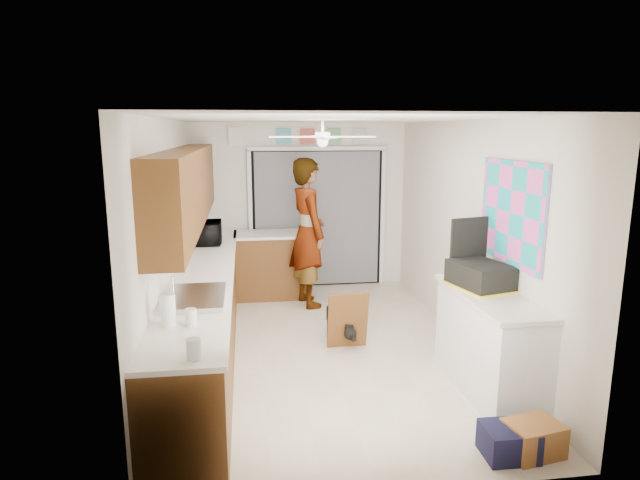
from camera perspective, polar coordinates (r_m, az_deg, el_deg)
name	(u,v)px	position (r m, az deg, el deg)	size (l,w,h in m)	color
floor	(325,347)	(6.11, 0.53, -11.38)	(5.00, 5.00, 0.00)	beige
ceiling	(325,119)	(5.62, 0.58, 12.76)	(5.00, 5.00, 0.00)	white
wall_back	(301,206)	(8.18, -2.05, 3.64)	(3.20, 3.20, 0.00)	silver
wall_front	(385,318)	(3.37, 6.94, -8.24)	(3.20, 3.20, 0.00)	silver
wall_left	(172,243)	(5.73, -15.48, -0.27)	(5.00, 5.00, 0.00)	silver
wall_right	(467,234)	(6.18, 15.40, 0.58)	(5.00, 5.00, 0.00)	silver
left_base_cabinets	(205,315)	(5.91, -12.15, -7.80)	(0.60, 4.80, 0.90)	brown
left_countertop	(204,272)	(5.77, -12.25, -3.40)	(0.62, 4.80, 0.04)	white
upper_cabinets	(187,187)	(5.82, -13.96, 5.48)	(0.32, 4.00, 0.80)	brown
sink_basin	(196,298)	(4.80, -13.10, -6.07)	(0.50, 0.76, 0.06)	silver
faucet	(173,289)	(4.80, -15.42, -5.03)	(0.03, 0.03, 0.22)	silver
peninsula_base	(271,266)	(7.81, -5.28, -2.78)	(1.00, 0.60, 0.90)	brown
peninsula_top	(270,234)	(7.71, -5.34, 0.61)	(1.04, 0.64, 0.04)	white
back_opening_recess	(317,219)	(8.21, -0.28, 2.26)	(2.00, 0.06, 2.10)	black
curtain_panel	(318,219)	(8.18, -0.24, 2.22)	(1.90, 0.03, 2.05)	gray
door_trim_left	(251,221)	(8.11, -7.42, 2.04)	(0.06, 0.04, 2.10)	white
door_trim_right	(382,218)	(8.38, 6.68, 2.37)	(0.06, 0.04, 2.10)	white
door_trim_head	(318,148)	(8.08, -0.26, 9.74)	(2.10, 0.04, 0.06)	white
header_frame_1	(284,136)	(8.05, -3.89, 10.98)	(0.22, 0.02, 0.22)	#48B0C2
header_frame_2	(307,136)	(8.09, -1.36, 11.01)	(0.22, 0.02, 0.22)	#C04C48
header_frame_3	(334,136)	(8.14, 1.48, 11.01)	(0.22, 0.02, 0.22)	#6AB97D
header_frame_4	(360,136)	(8.22, 4.29, 10.99)	(0.22, 0.02, 0.22)	beige
route66_sign	(236,136)	(8.03, -8.96, 10.87)	(0.22, 0.02, 0.26)	silver
right_counter_base	(489,345)	(5.25, 17.59, -10.63)	(0.50, 1.40, 0.90)	white
right_counter_top	(491,296)	(5.09, 17.81, -5.73)	(0.54, 1.44, 0.04)	white
abstract_painting	(511,212)	(5.21, 19.74, 2.79)	(0.03, 1.15, 0.95)	#F158BD
ceiling_fan	(323,137)	(5.82, 0.28, 10.95)	(1.14, 1.14, 0.24)	white
microwave	(208,233)	(7.09, -11.89, 0.77)	(0.52, 0.35, 0.29)	black
jar_a	(194,349)	(3.61, -13.32, -11.26)	(0.10, 0.10, 0.14)	silver
jar_b	(191,317)	(4.18, -13.60, -8.04)	(0.09, 0.09, 0.13)	silver
paper_towel_roll	(168,310)	(4.21, -15.93, -7.19)	(0.12, 0.12, 0.25)	white
suitcase	(480,275)	(5.23, 16.70, -3.63)	(0.41, 0.55, 0.24)	black
suitcase_rim	(479,287)	(5.26, 16.63, -4.78)	(0.44, 0.58, 0.02)	yellow
suitcase_lid	(469,243)	(5.43, 15.59, -0.29)	(0.42, 0.03, 0.50)	black
cardboard_box	(533,439)	(4.56, 21.78, -19.07)	(0.40, 0.30, 0.25)	#A26833
navy_crate	(509,442)	(4.48, 19.49, -19.61)	(0.38, 0.32, 0.23)	#141534
cabinet_door_panel	(348,320)	(5.97, 2.98, -8.55)	(0.44, 0.03, 0.67)	brown
man	(308,233)	(7.29, -1.28, 0.79)	(0.74, 0.49, 2.04)	white
dog	(339,323)	(6.23, 2.04, -8.88)	(0.23, 0.53, 0.42)	black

